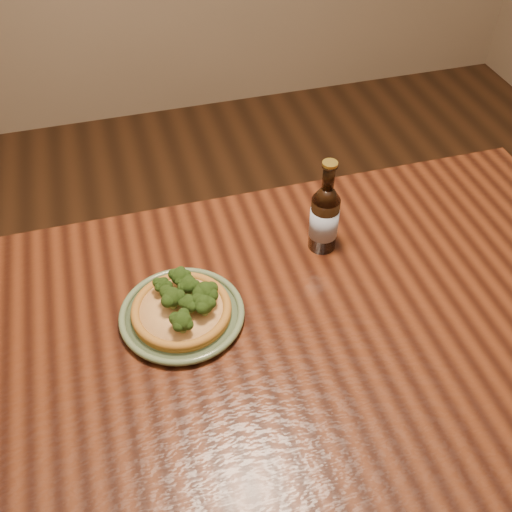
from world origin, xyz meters
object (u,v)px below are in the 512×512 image
object	(u,v)px
plate	(182,314)
beer_bottle	(324,217)
pizza	(183,307)
table	(266,369)

from	to	relation	value
plate	beer_bottle	world-z (taller)	beer_bottle
pizza	beer_bottle	xyz separation A→B (m)	(0.34, 0.12, 0.05)
plate	beer_bottle	distance (m)	0.37
beer_bottle	plate	bearing A→B (deg)	-153.92
plate	table	bearing A→B (deg)	-35.43
table	pizza	xyz separation A→B (m)	(-0.14, 0.10, 0.12)
plate	pizza	bearing A→B (deg)	12.38
table	plate	world-z (taller)	plate
pizza	beer_bottle	bearing A→B (deg)	19.61
plate	pizza	size ratio (longest dim) A/B	1.26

